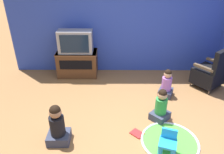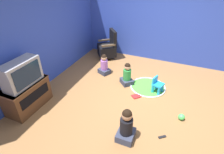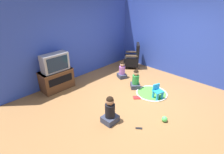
# 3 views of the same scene
# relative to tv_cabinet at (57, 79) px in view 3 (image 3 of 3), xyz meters

# --- Properties ---
(ground_plane) EXTENTS (30.00, 30.00, 0.00)m
(ground_plane) POSITION_rel_tv_cabinet_xyz_m (1.37, -2.21, -0.32)
(ground_plane) COLOR olive
(wall_back) EXTENTS (5.27, 0.12, 2.83)m
(wall_back) POSITION_rel_tv_cabinet_xyz_m (1.01, 0.33, 1.09)
(wall_back) COLOR #2D47B2
(wall_back) RESTS_ON ground_plane
(wall_right) EXTENTS (0.12, 5.60, 2.83)m
(wall_right) POSITION_rel_tv_cabinet_xyz_m (3.59, -2.41, 1.09)
(wall_right) COLOR #2D47B2
(wall_right) RESTS_ON ground_plane
(tv_cabinet) EXTENTS (0.98, 0.51, 0.62)m
(tv_cabinet) POSITION_rel_tv_cabinet_xyz_m (0.00, 0.00, 0.00)
(tv_cabinet) COLOR #4C2D19
(tv_cabinet) RESTS_ON ground_plane
(television) EXTENTS (0.79, 0.34, 0.54)m
(television) POSITION_rel_tv_cabinet_xyz_m (0.00, -0.05, 0.57)
(television) COLOR #939399
(television) RESTS_ON tv_cabinet
(black_armchair) EXTENTS (0.79, 0.78, 0.97)m
(black_armchair) POSITION_rel_tv_cabinet_xyz_m (3.03, -0.59, 0.04)
(black_armchair) COLOR brown
(black_armchair) RESTS_ON ground_plane
(yellow_kid_chair) EXTENTS (0.31, 0.30, 0.41)m
(yellow_kid_chair) POSITION_rel_tv_cabinet_xyz_m (1.68, -2.55, -0.14)
(yellow_kid_chair) COLOR #1E99DB
(yellow_kid_chair) RESTS_ON ground_plane
(play_mat) EXTENTS (0.93, 0.93, 0.04)m
(play_mat) POSITION_rel_tv_cabinet_xyz_m (1.79, -2.31, -0.31)
(play_mat) COLOR green
(play_mat) RESTS_ON ground_plane
(child_watching_left) EXTENTS (0.35, 0.31, 0.69)m
(child_watching_left) POSITION_rel_tv_cabinet_xyz_m (0.02, -2.29, -0.03)
(child_watching_left) COLOR #33384C
(child_watching_left) RESTS_ON ground_plane
(child_watching_center) EXTENTS (0.38, 0.40, 0.61)m
(child_watching_center) POSITION_rel_tv_cabinet_xyz_m (2.00, -0.93, -0.06)
(child_watching_center) COLOR #33384C
(child_watching_center) RESTS_ON ground_plane
(child_watching_right) EXTENTS (0.42, 0.42, 0.63)m
(child_watching_right) POSITION_rel_tv_cabinet_xyz_m (1.73, -1.73, -0.05)
(child_watching_right) COLOR #33384C
(child_watching_right) RESTS_ON ground_plane
(toy_ball) EXTENTS (0.14, 0.14, 0.14)m
(toy_ball) POSITION_rel_tv_cabinet_xyz_m (0.91, -3.21, -0.26)
(toy_ball) COLOR #4CCC59
(toy_ball) RESTS_ON ground_plane
(book) EXTENTS (0.26, 0.25, 0.02)m
(book) POSITION_rel_tv_cabinet_xyz_m (1.28, -2.13, -0.31)
(book) COLOR #B22323
(book) RESTS_ON ground_plane
(remote_control) EXTENTS (0.13, 0.14, 0.02)m
(remote_control) POSITION_rel_tv_cabinet_xyz_m (0.30, -2.92, -0.31)
(remote_control) COLOR black
(remote_control) RESTS_ON ground_plane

